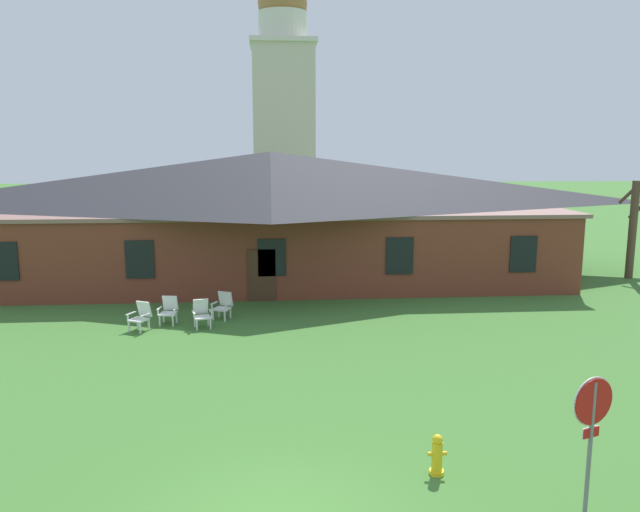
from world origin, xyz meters
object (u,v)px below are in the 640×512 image
at_px(lawn_chair_middle, 223,305).
at_px(lawn_chair_near_door, 169,310).
at_px(stop_sign, 592,422).
at_px(lawn_chair_left_end, 202,313).
at_px(lawn_chair_by_porch, 141,316).
at_px(fire_hydrant, 437,455).

bearing_deg(lawn_chair_middle, lawn_chair_near_door, -164.98).
height_order(stop_sign, lawn_chair_middle, stop_sign).
xyz_separation_m(lawn_chair_near_door, lawn_chair_left_end, (1.18, -0.56, 0.00)).
bearing_deg(lawn_chair_left_end, lawn_chair_by_porch, -175.35).
bearing_deg(lawn_chair_near_door, lawn_chair_middle, 15.02).
relative_size(lawn_chair_by_porch, lawn_chair_middle, 1.00).
xyz_separation_m(lawn_chair_left_end, lawn_chair_middle, (0.65, 1.05, 0.00)).
bearing_deg(lawn_chair_by_porch, lawn_chair_middle, 24.61).
height_order(lawn_chair_by_porch, lawn_chair_left_end, same).
bearing_deg(lawn_chair_by_porch, lawn_chair_near_door, 41.57).
relative_size(lawn_chair_by_porch, lawn_chair_near_door, 1.00).
bearing_deg(lawn_chair_near_door, fire_hydrant, -58.26).
height_order(stop_sign, lawn_chair_near_door, stop_sign).
distance_m(lawn_chair_by_porch, lawn_chair_near_door, 1.08).
bearing_deg(lawn_chair_left_end, fire_hydrant, -61.82).
distance_m(lawn_chair_middle, fire_hydrant, 12.15).
height_order(lawn_chair_by_porch, fire_hydrant, lawn_chair_by_porch).
height_order(stop_sign, lawn_chair_by_porch, stop_sign).
height_order(lawn_chair_middle, fire_hydrant, lawn_chair_middle).
bearing_deg(fire_hydrant, stop_sign, -41.75).
xyz_separation_m(stop_sign, lawn_chair_near_door, (-8.57, 12.44, -1.29)).
xyz_separation_m(lawn_chair_near_door, lawn_chair_middle, (1.84, 0.49, 0.00)).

